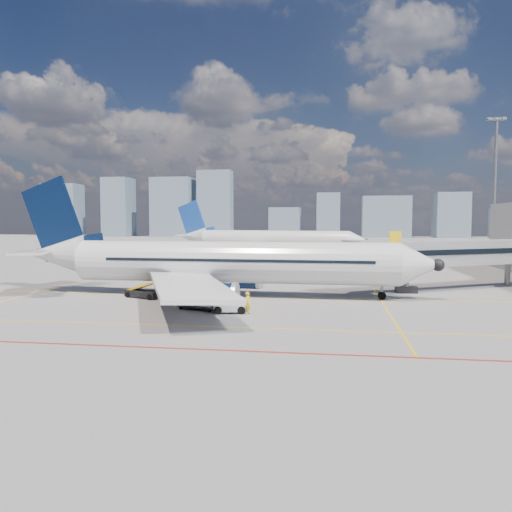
{
  "coord_description": "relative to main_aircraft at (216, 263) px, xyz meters",
  "views": [
    {
      "loc": [
        9.35,
        -39.08,
        7.27
      ],
      "look_at": [
        2.44,
        7.15,
        4.0
      ],
      "focal_mm": 35.0,
      "sensor_mm": 36.0,
      "label": 1
    }
  ],
  "objects": [
    {
      "name": "jet_bridge",
      "position": [
        25.26,
        8.53,
        0.52
      ],
      "size": [
        23.55,
        15.78,
        6.3
      ],
      "color": "gray",
      "rests_on": "ground"
    },
    {
      "name": "distant_skyline",
      "position": [
        -24.65,
        181.62,
        8.34
      ],
      "size": [
        249.81,
        14.81,
        30.81
      ],
      "color": "slate",
      "rests_on": "ground"
    },
    {
      "name": "cargo_dolly",
      "position": [
        0.48,
        -7.93,
        -2.16
      ],
      "size": [
        3.84,
        2.6,
        1.93
      ],
      "rotation": [
        0.0,
        0.0,
        -0.32
      ],
      "color": "black",
      "rests_on": "ground"
    },
    {
      "name": "belt_loader",
      "position": [
        -6.29,
        -2.7,
        -2.65
      ],
      "size": [
        5.31,
        3.19,
        2.18
      ],
      "rotation": [
        0.0,
        0.0,
        -0.41
      ],
      "color": "black",
      "rests_on": "ground"
    },
    {
      "name": "apron_markings",
      "position": [
        1.17,
        -12.29,
        -3.21
      ],
      "size": [
        90.0,
        35.12,
        0.01
      ],
      "color": "yellow",
      "rests_on": "ground"
    },
    {
      "name": "second_aircraft",
      "position": [
        -2.35,
        56.44,
        0.0
      ],
      "size": [
        41.93,
        36.14,
        12.35
      ],
      "rotation": [
        0.0,
        0.0,
        -0.21
      ],
      "color": "silver",
      "rests_on": "ground"
    },
    {
      "name": "ramp_worker",
      "position": [
        4.79,
        -9.41,
        -2.33
      ],
      "size": [
        0.52,
        0.71,
        1.78
      ],
      "primitive_type": "imported",
      "rotation": [
        0.0,
        0.0,
        1.43
      ],
      "color": "yellow",
      "rests_on": "ground"
    },
    {
      "name": "baggage_tug",
      "position": [
        3.12,
        -9.07,
        -2.38
      ],
      "size": [
        2.7,
        1.88,
        1.74
      ],
      "rotation": [
        0.0,
        0.0,
        0.16
      ],
      "color": "silver",
      "rests_on": "ground"
    },
    {
      "name": "main_aircraft",
      "position": [
        0.0,
        0.0,
        0.0
      ],
      "size": [
        42.08,
        36.66,
        12.26
      ],
      "rotation": [
        0.0,
        0.0,
        -0.03
      ],
      "color": "silver",
      "rests_on": "ground"
    },
    {
      "name": "floodlight_mast_ne",
      "position": [
        39.75,
        46.61,
        10.37
      ],
      "size": [
        3.2,
        0.61,
        25.45
      ],
      "color": "slate",
      "rests_on": "ground"
    },
    {
      "name": "ground",
      "position": [
        1.75,
        -8.38,
        -3.22
      ],
      "size": [
        420.0,
        420.0,
        0.0
      ],
      "primitive_type": "plane",
      "color": "gray",
      "rests_on": "ground"
    }
  ]
}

